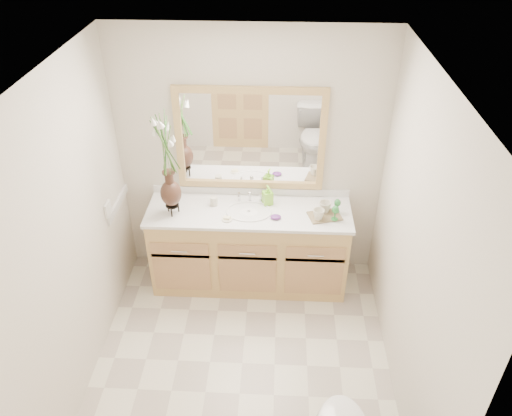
# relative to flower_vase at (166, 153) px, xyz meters

# --- Properties ---
(floor) EXTENTS (2.60, 2.60, 0.00)m
(floor) POSITION_rel_flower_vase_xyz_m (0.67, -0.94, -1.43)
(floor) COLOR silver
(floor) RESTS_ON ground
(ceiling) EXTENTS (2.40, 2.60, 0.02)m
(ceiling) POSITION_rel_flower_vase_xyz_m (0.67, -0.94, 0.97)
(ceiling) COLOR white
(ceiling) RESTS_ON wall_back
(wall_back) EXTENTS (2.40, 0.02, 2.40)m
(wall_back) POSITION_rel_flower_vase_xyz_m (0.67, 0.36, -0.23)
(wall_back) COLOR beige
(wall_back) RESTS_ON floor
(wall_left) EXTENTS (0.02, 2.60, 2.40)m
(wall_left) POSITION_rel_flower_vase_xyz_m (-0.53, -0.94, -0.23)
(wall_left) COLOR beige
(wall_left) RESTS_ON floor
(wall_right) EXTENTS (0.02, 2.60, 2.40)m
(wall_right) POSITION_rel_flower_vase_xyz_m (1.87, -0.94, -0.23)
(wall_right) COLOR beige
(wall_right) RESTS_ON floor
(vanity) EXTENTS (1.80, 0.55, 0.80)m
(vanity) POSITION_rel_flower_vase_xyz_m (0.67, 0.07, -1.03)
(vanity) COLOR tan
(vanity) RESTS_ON floor
(counter) EXTENTS (1.84, 0.57, 0.03)m
(counter) POSITION_rel_flower_vase_xyz_m (0.67, 0.07, -0.62)
(counter) COLOR white
(counter) RESTS_ON vanity
(sink) EXTENTS (0.38, 0.34, 0.23)m
(sink) POSITION_rel_flower_vase_xyz_m (0.67, 0.05, -0.65)
(sink) COLOR white
(sink) RESTS_ON counter
(mirror) EXTENTS (1.32, 0.04, 0.97)m
(mirror) POSITION_rel_flower_vase_xyz_m (0.67, 0.34, -0.03)
(mirror) COLOR white
(mirror) RESTS_ON wall_back
(switch_plate) EXTENTS (0.02, 0.12, 0.12)m
(switch_plate) POSITION_rel_flower_vase_xyz_m (-0.51, -0.18, -0.45)
(switch_plate) COLOR white
(switch_plate) RESTS_ON wall_left
(flower_vase) EXTENTS (0.22, 0.22, 0.88)m
(flower_vase) POSITION_rel_flower_vase_xyz_m (0.00, 0.00, 0.00)
(flower_vase) COLOR black
(flower_vase) RESTS_ON counter
(tumbler) EXTENTS (0.07, 0.07, 0.09)m
(tumbler) POSITION_rel_flower_vase_xyz_m (0.35, 0.15, -0.56)
(tumbler) COLOR beige
(tumbler) RESTS_ON counter
(soap_dish) EXTENTS (0.09, 0.09, 0.03)m
(soap_dish) POSITION_rel_flower_vase_xyz_m (0.49, -0.08, -0.59)
(soap_dish) COLOR beige
(soap_dish) RESTS_ON counter
(soap_bottle) EXTENTS (0.10, 0.10, 0.17)m
(soap_bottle) POSITION_rel_flower_vase_xyz_m (0.84, 0.19, -0.52)
(soap_bottle) COLOR #7ED030
(soap_bottle) RESTS_ON counter
(purple_dish) EXTENTS (0.10, 0.08, 0.03)m
(purple_dish) POSITION_rel_flower_vase_xyz_m (0.92, -0.04, -0.58)
(purple_dish) COLOR #5B2674
(purple_dish) RESTS_ON counter
(tray) EXTENTS (0.32, 0.25, 0.01)m
(tray) POSITION_rel_flower_vase_xyz_m (1.35, 0.01, -0.59)
(tray) COLOR brown
(tray) RESTS_ON counter
(mug_left) EXTENTS (0.12, 0.12, 0.10)m
(mug_left) POSITION_rel_flower_vase_xyz_m (1.29, -0.04, -0.54)
(mug_left) COLOR beige
(mug_left) RESTS_ON tray
(mug_right) EXTENTS (0.15, 0.15, 0.11)m
(mug_right) POSITION_rel_flower_vase_xyz_m (1.35, 0.07, -0.53)
(mug_right) COLOR beige
(mug_right) RESTS_ON tray
(goblet_front) EXTENTS (0.06, 0.06, 0.14)m
(goblet_front) POSITION_rel_flower_vase_xyz_m (1.43, -0.04, -0.49)
(goblet_front) COLOR #297C34
(goblet_front) RESTS_ON tray
(goblet_back) EXTENTS (0.06, 0.06, 0.13)m
(goblet_back) POSITION_rel_flower_vase_xyz_m (1.46, 0.07, -0.50)
(goblet_back) COLOR #297C34
(goblet_back) RESTS_ON tray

